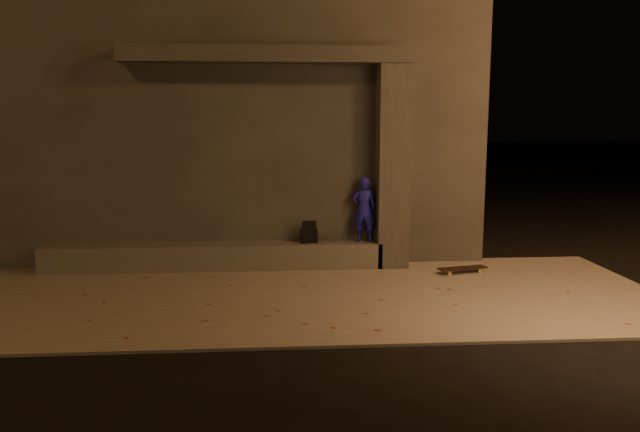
{
  "coord_description": "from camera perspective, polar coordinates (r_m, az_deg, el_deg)",
  "views": [
    {
      "loc": [
        -0.41,
        -7.24,
        2.73
      ],
      "look_at": [
        0.27,
        2.0,
        1.25
      ],
      "focal_mm": 35.0,
      "sensor_mm": 36.0,
      "label": 1
    }
  ],
  "objects": [
    {
      "name": "skateboard",
      "position": [
        11.15,
        12.89,
        -4.7
      ],
      "size": [
        0.91,
        0.41,
        0.1
      ],
      "rotation": [
        0.0,
        0.0,
        0.22
      ],
      "color": "black",
      "rests_on": "sidewalk"
    },
    {
      "name": "ledge",
      "position": [
        11.32,
        -9.67,
        -3.64
      ],
      "size": [
        6.0,
        0.55,
        0.45
      ],
      "primitive_type": "cube",
      "color": "#57544F",
      "rests_on": "sidewalk"
    },
    {
      "name": "backpack",
      "position": [
        11.21,
        -1.02,
        -1.73
      ],
      "size": [
        0.31,
        0.21,
        0.41
      ],
      "rotation": [
        0.0,
        0.0,
        0.1
      ],
      "color": "black",
      "rests_on": "ledge"
    },
    {
      "name": "canopy",
      "position": [
        11.09,
        -4.83,
        14.46
      ],
      "size": [
        5.0,
        0.7,
        0.28
      ],
      "primitive_type": "cube",
      "color": "#373432",
      "rests_on": "column"
    },
    {
      "name": "ground",
      "position": [
        7.75,
        -0.95,
        -11.56
      ],
      "size": [
        120.0,
        120.0,
        0.0
      ],
      "primitive_type": "plane",
      "color": "black",
      "rests_on": "ground"
    },
    {
      "name": "skateboarder",
      "position": [
        11.23,
        4.05,
        0.61
      ],
      "size": [
        0.48,
        0.36,
        1.18
      ],
      "primitive_type": "imported",
      "rotation": [
        0.0,
        0.0,
        2.95
      ],
      "color": "#1A18A1",
      "rests_on": "ledge"
    },
    {
      "name": "building",
      "position": [
        13.75,
        -6.77,
        8.49
      ],
      "size": [
        9.0,
        5.1,
        5.22
      ],
      "color": "#373432",
      "rests_on": "ground"
    },
    {
      "name": "column",
      "position": [
        11.23,
        6.63,
        4.46
      ],
      "size": [
        0.55,
        0.55,
        3.6
      ],
      "primitive_type": "cube",
      "color": "#373432",
      "rests_on": "sidewalk"
    },
    {
      "name": "sidewalk",
      "position": [
        9.64,
        -1.64,
        -7.26
      ],
      "size": [
        11.0,
        4.4,
        0.04
      ],
      "primitive_type": "cube",
      "color": "slate",
      "rests_on": "ground"
    }
  ]
}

